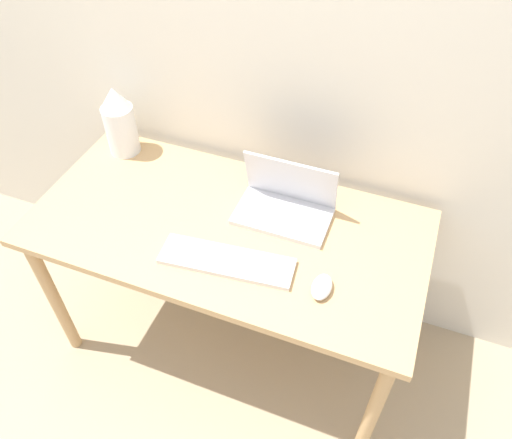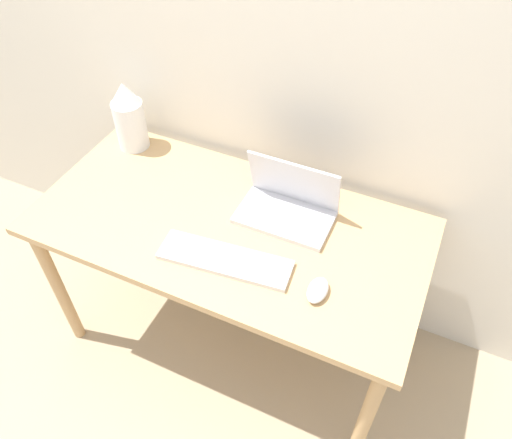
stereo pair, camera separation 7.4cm
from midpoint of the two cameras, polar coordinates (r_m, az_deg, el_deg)
name	(u,v)px [view 1 (the left image)]	position (r m, az deg, el deg)	size (l,w,h in m)	color
ground_plane	(201,404)	(2.27, -7.30, -20.18)	(12.00, 12.00, 0.00)	tan
wall_back	(268,44)	(1.82, 0.21, 19.36)	(6.00, 0.05, 2.50)	silver
desk	(227,241)	(1.87, -4.41, -2.52)	(1.44, 0.71, 0.75)	tan
laptop	(286,203)	(1.82, 2.24, 1.84)	(0.34, 0.21, 0.22)	silver
keyboard	(227,261)	(1.69, -4.61, -4.78)	(0.47, 0.18, 0.02)	silver
mouse	(322,287)	(1.62, 6.22, -7.70)	(0.06, 0.11, 0.03)	silver
vase	(119,121)	(2.13, -16.34, 10.72)	(0.13, 0.13, 0.30)	white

